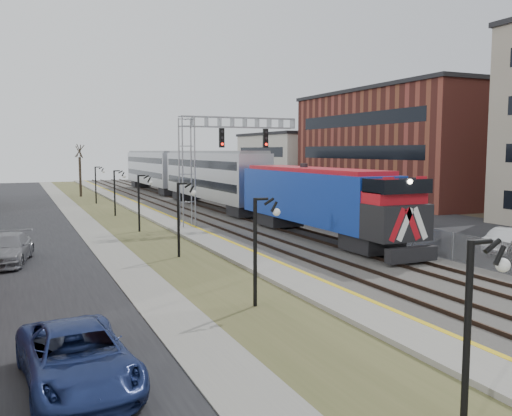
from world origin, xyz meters
TOP-DOWN VIEW (x-y plane):
  - street_west at (-11.50, 35.00)m, footprint 7.00×120.00m
  - sidewalk at (-7.00, 35.00)m, footprint 2.00×120.00m
  - grass_median at (-4.00, 35.00)m, footprint 4.00×120.00m
  - platform at (-1.00, 35.00)m, footprint 2.00×120.00m
  - ballast_bed at (4.00, 35.00)m, footprint 8.00×120.00m
  - parking_lot at (16.00, 35.00)m, footprint 16.00×120.00m
  - platform_edge at (-0.12, 35.00)m, footprint 0.24×120.00m
  - track_near at (2.00, 35.00)m, footprint 1.58×120.00m
  - track_far at (5.50, 35.00)m, footprint 1.58×120.00m
  - train at (5.50, 43.78)m, footprint 3.00×63.05m
  - signal_gantry at (1.22, 27.99)m, footprint 9.00×1.07m
  - lampposts at (-4.00, 18.29)m, footprint 0.14×62.14m
  - fence at (8.20, 35.00)m, footprint 0.04×120.00m
  - buildings_east at (30.00, 31.18)m, footprint 16.00×76.00m
  - bare_trees at (-12.66, 38.91)m, footprint 12.30×42.30m
  - car_lot_d at (11.04, 24.12)m, footprint 4.98×2.82m
  - car_lot_e at (12.15, 25.58)m, footprint 4.26×2.66m
  - car_street_a at (-10.58, 3.60)m, footprint 2.78×5.35m
  - car_street_b at (-12.31, 19.99)m, footprint 2.91×5.31m

SIDE VIEW (x-z plane):
  - street_west at x=-11.50m, z-range 0.00..0.04m
  - parking_lot at x=16.00m, z-range 0.00..0.04m
  - grass_median at x=-4.00m, z-range 0.00..0.06m
  - sidewalk at x=-7.00m, z-range 0.00..0.08m
  - ballast_bed at x=4.00m, z-range 0.00..0.20m
  - platform at x=-1.00m, z-range 0.00..0.24m
  - platform_edge at x=-0.12m, z-range 0.24..0.25m
  - track_near at x=2.00m, z-range 0.20..0.35m
  - track_far at x=5.50m, z-range 0.20..0.35m
  - car_lot_e at x=12.15m, z-range 0.00..1.35m
  - car_lot_d at x=11.04m, z-range 0.00..1.36m
  - car_street_a at x=-10.58m, z-range 0.00..1.44m
  - car_street_b at x=-12.31m, z-range 0.00..1.46m
  - fence at x=8.20m, z-range 0.00..1.60m
  - lampposts at x=-4.00m, z-range 0.00..4.00m
  - bare_trees at x=-12.66m, z-range -0.27..5.68m
  - train at x=5.50m, z-range 0.22..5.55m
  - signal_gantry at x=1.22m, z-range 1.51..9.66m
  - buildings_east at x=30.00m, z-range -1.19..13.81m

